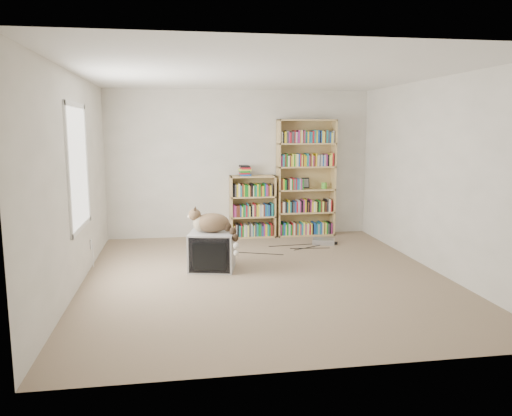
{
  "coord_description": "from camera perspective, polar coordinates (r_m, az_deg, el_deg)",
  "views": [
    {
      "loc": [
        -1.08,
        -6.01,
        1.86
      ],
      "look_at": [
        0.04,
        1.0,
        0.72
      ],
      "focal_mm": 35.0,
      "sensor_mm": 36.0,
      "label": 1
    }
  ],
  "objects": [
    {
      "name": "wall_outlet",
      "position": [
        7.06,
        -18.33,
        -3.94
      ],
      "size": [
        0.01,
        0.08,
        0.13
      ],
      "primitive_type": "cube",
      "color": "silver",
      "rests_on": "wall_left"
    },
    {
      "name": "floor",
      "position": [
        6.38,
        1.06,
        -7.81
      ],
      "size": [
        4.5,
        5.0,
        0.01
      ],
      "primitive_type": "cube",
      "color": "gray",
      "rests_on": "ground"
    },
    {
      "name": "wall_front",
      "position": [
        3.72,
        7.88,
        -0.38
      ],
      "size": [
        4.5,
        0.02,
        2.5
      ],
      "primitive_type": "cube",
      "color": "silver",
      "rests_on": "floor"
    },
    {
      "name": "window",
      "position": [
        6.34,
        -19.65,
        4.43
      ],
      "size": [
        0.02,
        1.22,
        1.52
      ],
      "primitive_type": "cube",
      "color": "white",
      "rests_on": "wall_left"
    },
    {
      "name": "ceiling",
      "position": [
        6.14,
        1.13,
        15.11
      ],
      "size": [
        4.5,
        5.0,
        0.02
      ],
      "primitive_type": "cube",
      "color": "white",
      "rests_on": "wall_back"
    },
    {
      "name": "floor_cables",
      "position": [
        7.7,
        1.95,
        -4.83
      ],
      "size": [
        1.2,
        0.7,
        0.01
      ],
      "primitive_type": null,
      "color": "black",
      "rests_on": "floor"
    },
    {
      "name": "crt_tv",
      "position": [
        6.66,
        -5.04,
        -4.9
      ],
      "size": [
        0.68,
        0.63,
        0.5
      ],
      "rotation": [
        0.0,
        0.0,
        -0.21
      ],
      "color": "#A6A6A9",
      "rests_on": "floor"
    },
    {
      "name": "wall_left",
      "position": [
        6.16,
        -20.02,
        2.89
      ],
      "size": [
        0.02,
        5.0,
        2.5
      ],
      "primitive_type": "cube",
      "color": "silver",
      "rests_on": "floor"
    },
    {
      "name": "dvd_player",
      "position": [
        8.19,
        7.72,
        -3.8
      ],
      "size": [
        0.41,
        0.35,
        0.08
      ],
      "primitive_type": "cube",
      "rotation": [
        0.0,
        0.0,
        -0.32
      ],
      "color": "#B2B2B7",
      "rests_on": "floor"
    },
    {
      "name": "framed_print",
      "position": [
        8.79,
        5.65,
        2.87
      ],
      "size": [
        0.14,
        0.05,
        0.18
      ],
      "primitive_type": "cube",
      "rotation": [
        -0.17,
        0.0,
        0.0
      ],
      "color": "black",
      "rests_on": "bookcase_tall"
    },
    {
      "name": "green_mug",
      "position": [
        8.78,
        7.77,
        2.57
      ],
      "size": [
        0.09,
        0.09,
        0.11
      ],
      "primitive_type": "cylinder",
      "color": "#59BD36",
      "rests_on": "bookcase_tall"
    },
    {
      "name": "bookcase_short",
      "position": [
        8.58,
        -0.4,
        -0.07
      ],
      "size": [
        0.77,
        0.3,
        1.06
      ],
      "color": "tan",
      "rests_on": "floor"
    },
    {
      "name": "book_stack",
      "position": [
        8.5,
        -1.32,
        4.31
      ],
      "size": [
        0.21,
        0.27,
        0.17
      ],
      "primitive_type": "cube",
      "color": "red",
      "rests_on": "bookcase_short"
    },
    {
      "name": "wall_back",
      "position": [
        8.6,
        -1.85,
        5.05
      ],
      "size": [
        4.5,
        0.02,
        2.5
      ],
      "primitive_type": "cube",
      "color": "silver",
      "rests_on": "floor"
    },
    {
      "name": "bookcase_tall",
      "position": [
        8.71,
        5.69,
        3.05
      ],
      "size": [
        1.0,
        0.3,
        2.01
      ],
      "color": "tan",
      "rests_on": "floor"
    },
    {
      "name": "cat",
      "position": [
        6.55,
        -4.68,
        -2.03
      ],
      "size": [
        0.67,
        0.57,
        0.56
      ],
      "rotation": [
        0.0,
        0.0,
        -0.13
      ],
      "color": "#332414",
      "rests_on": "crt_tv"
    },
    {
      "name": "wall_right",
      "position": [
        6.9,
        19.86,
        3.51
      ],
      "size": [
        0.02,
        5.0,
        2.5
      ],
      "primitive_type": "cube",
      "color": "silver",
      "rests_on": "floor"
    }
  ]
}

